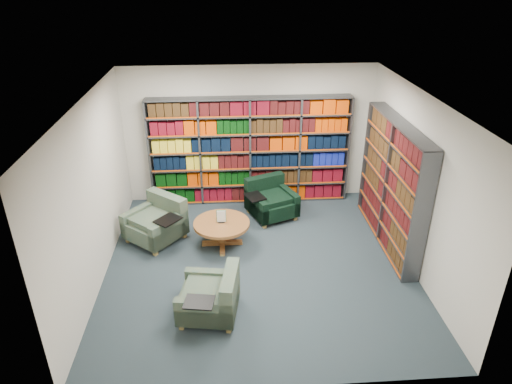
{
  "coord_description": "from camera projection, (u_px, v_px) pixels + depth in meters",
  "views": [
    {
      "loc": [
        -0.49,
        -6.26,
        4.5
      ],
      "look_at": [
        0.0,
        0.6,
        1.05
      ],
      "focal_mm": 32.0,
      "sensor_mm": 36.0,
      "label": 1
    }
  ],
  "objects": [
    {
      "name": "chair_teal_front",
      "position": [
        214.0,
        298.0,
        6.4
      ],
      "size": [
        0.91,
        1.0,
        0.73
      ],
      "color": "#062D36",
      "rests_on": "ground"
    },
    {
      "name": "bookshelf_right",
      "position": [
        392.0,
        185.0,
        7.82
      ],
      "size": [
        0.28,
        2.5,
        2.2
      ],
      "color": "#47494F",
      "rests_on": "ground"
    },
    {
      "name": "bookshelf_back",
      "position": [
        250.0,
        152.0,
        9.23
      ],
      "size": [
        4.0,
        0.28,
        2.2
      ],
      "color": "#47494F",
      "rests_on": "ground"
    },
    {
      "name": "chair_green_right",
      "position": [
        270.0,
        201.0,
        9.01
      ],
      "size": [
        1.1,
        1.07,
        0.75
      ],
      "color": "black",
      "rests_on": "ground"
    },
    {
      "name": "coffee_table",
      "position": [
        222.0,
        227.0,
        7.99
      ],
      "size": [
        0.98,
        0.98,
        0.69
      ],
      "color": "brown",
      "rests_on": "ground"
    },
    {
      "name": "chair_teal_left",
      "position": [
        158.0,
        223.0,
        8.23
      ],
      "size": [
        1.21,
        1.21,
        0.79
      ],
      "color": "#062D36",
      "rests_on": "ground"
    },
    {
      "name": "room_shell",
      "position": [
        259.0,
        189.0,
        7.0
      ],
      "size": [
        5.02,
        5.02,
        2.82
      ],
      "color": "#1E2A30",
      "rests_on": "ground"
    }
  ]
}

